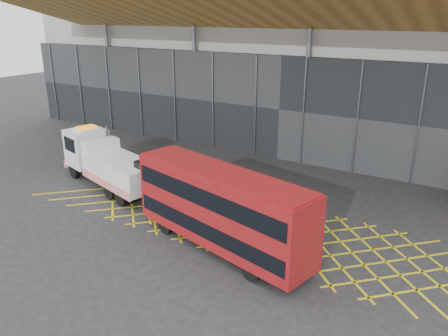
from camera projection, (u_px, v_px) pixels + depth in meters
The scene contains 6 objects.
ground_plane at pixel (169, 203), 26.71m from camera, with size 120.00×120.00×0.00m, color #242426.
road_markings at pixel (250, 225), 23.97m from camera, with size 27.96×7.16×0.01m.
construction_building at pixel (315, 38), 37.54m from camera, with size 55.00×23.97×18.00m.
recovery_truck at pixel (108, 162), 28.81m from camera, with size 10.52×4.91×3.68m.
bus_towed at pixel (221, 206), 20.91m from camera, with size 10.27×4.66×4.08m.
worker at pixel (152, 209), 23.98m from camera, with size 0.60×0.39×1.65m, color yellow.
Camera 1 is at (15.55, -19.12, 11.04)m, focal length 35.00 mm.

